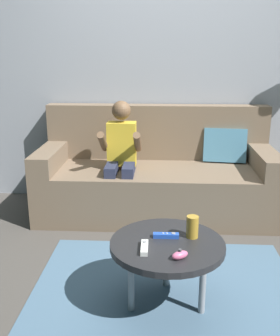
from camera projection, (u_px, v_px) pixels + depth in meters
name	position (u px, v px, depth m)	size (l,w,h in m)	color
ground_plane	(164.00, 276.00, 2.48)	(8.69, 8.69, 0.00)	#4C4742
wall_back	(166.00, 65.00, 3.51)	(4.34, 0.05, 2.50)	#999EA8
couch	(157.00, 177.00, 3.42)	(1.98, 0.80, 0.91)	#75604C
person_seated_on_couch	(121.00, 155.00, 3.18)	(0.33, 0.41, 0.98)	#282D47
coffee_table	(167.00, 248.00, 2.10)	(0.62, 0.62, 0.39)	#232326
area_rug	(166.00, 304.00, 2.20)	(1.58, 1.49, 0.01)	slate
game_remote_blue_near_edge	(166.00, 235.00, 2.14)	(0.14, 0.04, 0.03)	blue
nunchuk_pink	(180.00, 255.00, 1.91)	(0.10, 0.09, 0.05)	pink
game_remote_white_far_corner	(144.00, 248.00, 2.00)	(0.04, 0.14, 0.03)	white
soda_can	(192.00, 227.00, 2.13)	(0.07, 0.07, 0.12)	#B78C2D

